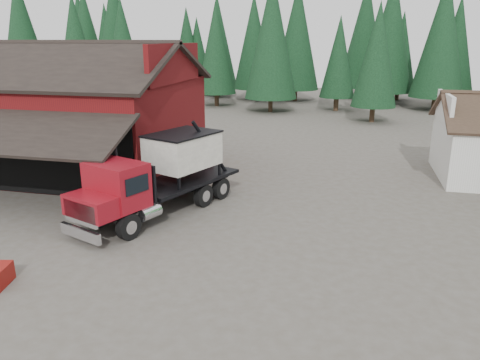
# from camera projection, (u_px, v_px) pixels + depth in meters

# --- Properties ---
(ground) EXTENTS (120.00, 120.00, 0.00)m
(ground) POSITION_uv_depth(u_px,v_px,m) (213.00, 262.00, 15.78)
(ground) COLOR #4E493D
(ground) RESTS_ON ground
(red_barn) EXTENTS (12.80, 13.63, 7.18)m
(red_barn) POSITION_uv_depth(u_px,v_px,m) (77.00, 122.00, 26.68)
(red_barn) COLOR #5F0F10
(red_barn) RESTS_ON ground
(conifer_backdrop) EXTENTS (76.00, 16.00, 16.00)m
(conifer_backdrop) POSITION_uv_depth(u_px,v_px,m) (316.00, 103.00, 54.87)
(conifer_backdrop) COLOR black
(conifer_backdrop) RESTS_ON ground
(near_pine_a) EXTENTS (4.40, 4.40, 11.40)m
(near_pine_a) POSITION_uv_depth(u_px,v_px,m) (76.00, 48.00, 44.90)
(near_pine_a) COLOR #382619
(near_pine_a) RESTS_ON ground
(near_pine_b) EXTENTS (3.96, 3.96, 10.40)m
(near_pine_b) POSITION_uv_depth(u_px,v_px,m) (377.00, 55.00, 40.65)
(near_pine_b) COLOR #382619
(near_pine_b) RESTS_ON ground
(near_pine_d) EXTENTS (5.28, 5.28, 13.40)m
(near_pine_d) POSITION_uv_depth(u_px,v_px,m) (272.00, 37.00, 46.17)
(near_pine_d) COLOR #382619
(near_pine_d) RESTS_ON ground
(feed_truck) EXTENTS (5.14, 8.63, 3.79)m
(feed_truck) POSITION_uv_depth(u_px,v_px,m) (161.00, 173.00, 19.79)
(feed_truck) COLOR black
(feed_truck) RESTS_ON ground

